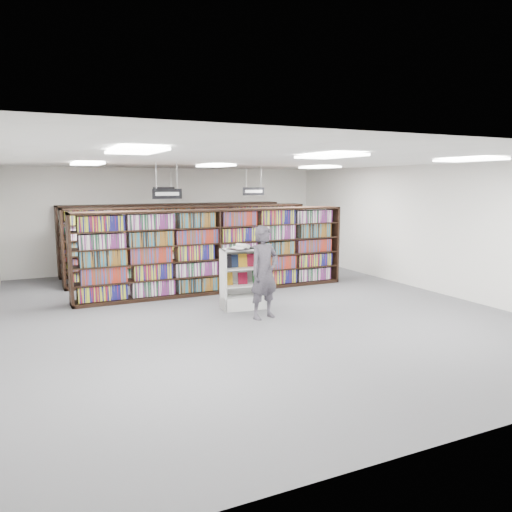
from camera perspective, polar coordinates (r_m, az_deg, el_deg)
name	(u,v)px	position (r m, az deg, el deg)	size (l,w,h in m)	color
floor	(250,310)	(10.93, -0.71, -6.19)	(12.00, 12.00, 0.00)	#48484D
ceiling	(250,161)	(10.58, -0.74, 10.82)	(10.00, 12.00, 0.10)	white
wall_back	(172,219)	(16.26, -9.61, 4.22)	(10.00, 0.10, 3.20)	white
wall_front	(486,293)	(5.82, 24.83, -3.81)	(10.00, 0.10, 3.20)	white
wall_right	(427,228)	(13.50, 18.97, 3.05)	(0.10, 12.00, 3.20)	white
bookshelf_row_near	(216,251)	(12.54, -4.54, 0.57)	(7.00, 0.60, 2.10)	black
bookshelf_row_mid	(192,242)	(14.41, -7.38, 1.54)	(7.00, 0.60, 2.10)	black
bookshelf_row_far	(175,237)	(16.02, -9.26, 2.19)	(7.00, 0.60, 2.10)	black
aisle_sign_left	(167,193)	(11.00, -10.12, 7.12)	(0.65, 0.02, 0.80)	#B2B2B7
aisle_sign_right	(254,191)	(13.93, -0.27, 7.49)	(0.65, 0.02, 0.80)	#B2B2B7
aisle_sign_center	(164,190)	(15.13, -10.48, 7.42)	(0.65, 0.02, 0.80)	#B2B2B7
troffer_front_left	(136,151)	(6.77, -13.60, 11.62)	(0.60, 1.20, 0.04)	white
troffer_front_center	(330,156)	(7.96, 8.48, 11.25)	(0.60, 1.20, 0.04)	white
troffer_front_right	(470,160)	(9.94, 23.24, 10.08)	(0.60, 1.20, 0.04)	white
troffer_back_left	(87,164)	(11.70, -18.74, 9.96)	(0.60, 1.20, 0.04)	white
troffer_back_center	(215,166)	(12.43, -4.65, 10.25)	(0.60, 1.20, 0.04)	white
troffer_back_right	(320,167)	(13.78, 7.27, 10.03)	(0.60, 1.20, 0.04)	white
endcap_display	(243,288)	(10.99, -1.51, -3.65)	(1.00, 0.58, 1.34)	silver
open_book	(243,247)	(10.75, -1.45, 1.00)	(0.77, 0.61, 0.13)	black
shopper	(264,272)	(10.11, 0.96, -1.88)	(0.69, 0.45, 1.90)	#504B56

